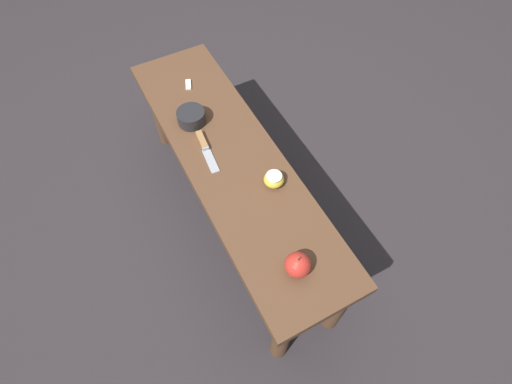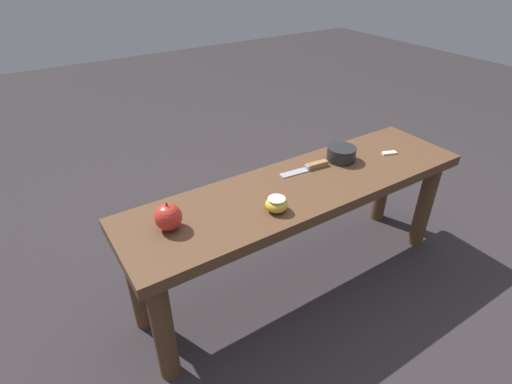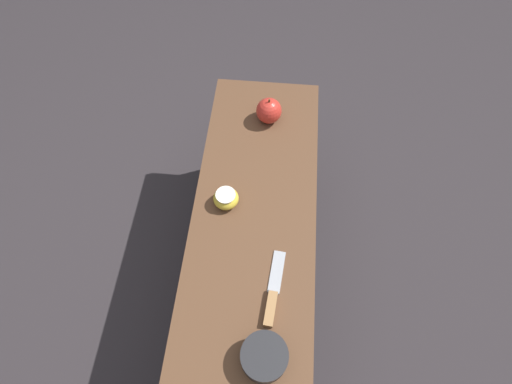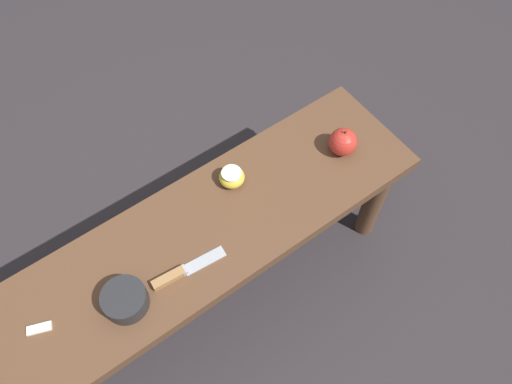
{
  "view_description": "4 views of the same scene",
  "coord_description": "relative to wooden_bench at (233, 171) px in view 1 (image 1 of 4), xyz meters",
  "views": [
    {
      "loc": [
        0.86,
        -0.35,
        1.65
      ],
      "look_at": [
        0.2,
        -0.0,
        0.49
      ],
      "focal_mm": 28.0,
      "sensor_mm": 36.0,
      "label": 1
    },
    {
      "loc": [
        0.8,
        0.93,
        1.2
      ],
      "look_at": [
        0.2,
        -0.0,
        0.49
      ],
      "focal_mm": 28.0,
      "sensor_mm": 36.0,
      "label": 2
    },
    {
      "loc": [
        -0.37,
        -0.05,
        1.48
      ],
      "look_at": [
        0.2,
        -0.0,
        0.49
      ],
      "focal_mm": 28.0,
      "sensor_mm": 36.0,
      "label": 3
    },
    {
      "loc": [
        -0.21,
        -0.57,
        1.67
      ],
      "look_at": [
        0.2,
        -0.0,
        0.49
      ],
      "focal_mm": 35.0,
      "sensor_mm": 36.0,
      "label": 4
    }
  ],
  "objects": [
    {
      "name": "apple_slice_near_knife",
      "position": [
        -0.44,
        0.01,
        0.09
      ],
      "size": [
        0.06,
        0.04,
        0.01
      ],
      "color": "white",
      "rests_on": "wooden_bench"
    },
    {
      "name": "bowl",
      "position": [
        -0.24,
        -0.06,
        0.11
      ],
      "size": [
        0.11,
        0.11,
        0.05
      ],
      "color": "#232326",
      "rests_on": "wooden_bench"
    },
    {
      "name": "apple_whole",
      "position": [
        0.5,
        -0.01,
        0.13
      ],
      "size": [
        0.08,
        0.08,
        0.09
      ],
      "color": "red",
      "rests_on": "wooden_bench"
    },
    {
      "name": "apple_cut",
      "position": [
        0.18,
        0.08,
        0.11
      ],
      "size": [
        0.07,
        0.07,
        0.05
      ],
      "color": "gold",
      "rests_on": "wooden_bench"
    },
    {
      "name": "wooden_bench",
      "position": [
        0.0,
        0.0,
        0.0
      ],
      "size": [
        1.34,
        0.36,
        0.46
      ],
      "color": "brown",
      "rests_on": "ground_plane"
    },
    {
      "name": "knife",
      "position": [
        -0.09,
        -0.07,
        0.09
      ],
      "size": [
        0.2,
        0.05,
        0.02
      ],
      "rotation": [
        0.0,
        0.0,
        -0.09
      ],
      "color": "#9EA0A5",
      "rests_on": "wooden_bench"
    },
    {
      "name": "ground_plane",
      "position": [
        0.0,
        0.0,
        -0.38
      ],
      "size": [
        8.0,
        8.0,
        0.0
      ],
      "primitive_type": "plane",
      "color": "#2D282B"
    }
  ]
}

